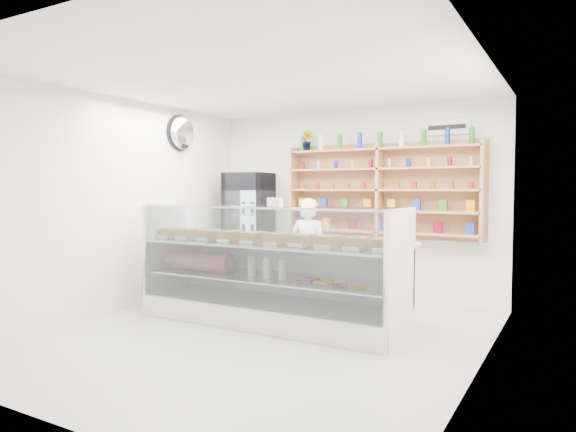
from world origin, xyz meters
The scene contains 8 objects.
room centered at (0.00, 0.00, 1.40)m, with size 5.00×5.00×5.00m.
display_counter centered at (-0.21, 0.50, 0.38)m, with size 3.25×0.97×1.42m.
shop_worker centered at (-0.17, 1.44, 0.75)m, with size 0.54×0.36×1.49m, color white.
drinks_cooler centered at (-1.62, 2.13, 0.94)m, with size 0.77×0.76×1.87m.
wall_shelving centered at (0.50, 2.34, 1.59)m, with size 2.84×0.28×1.33m.
potted_plant centered at (-0.67, 2.34, 2.35)m, with size 0.17×0.14×0.32m, color #1E6626.
security_mirror centered at (-2.17, 1.20, 2.45)m, with size 0.15×0.50×0.50m, color silver.
wall_sign centered at (1.40, 2.47, 2.45)m, with size 0.62×0.03×0.20m, color white.
Camera 1 is at (3.01, -4.68, 1.61)m, focal length 32.00 mm.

